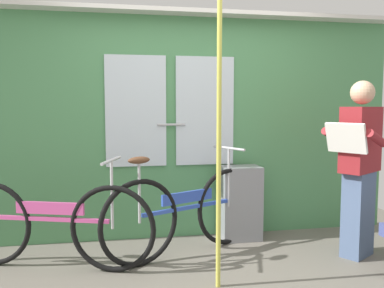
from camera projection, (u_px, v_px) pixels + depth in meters
name	position (u px, v px, depth m)	size (l,w,h in m)	color
train_door_wall	(189.00, 122.00, 4.23)	(4.34, 0.28, 2.28)	#4C8C56
bicycle_near_door	(187.00, 212.00, 3.74)	(1.58, 0.81, 0.96)	black
bicycle_leaning_behind	(49.00, 223.00, 3.41)	(1.71, 0.69, 0.93)	black
passenger_reading_newspaper	(359.00, 165.00, 3.66)	(0.61, 0.55, 1.58)	slate
trash_bin_by_wall	(240.00, 203.00, 4.19)	(0.40, 0.28, 0.75)	gray
handrail_pole	(219.00, 138.00, 3.00)	(0.04, 0.04, 2.24)	#C6C14C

